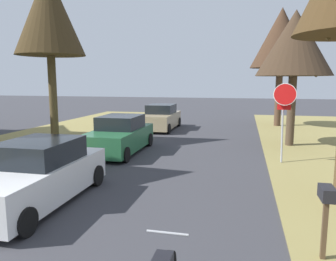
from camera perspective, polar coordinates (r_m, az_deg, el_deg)
The scene contains 8 objects.
stop_sign_far at distance 12.68m, azimuth 19.54°, elevation 4.08°, with size 0.81×0.62×2.93m.
street_tree_right_mid_b at distance 16.37m, azimuth 21.19°, elevation 13.85°, with size 3.41×3.41×6.18m.
street_tree_right_far at distance 23.47m, azimuth 19.10°, elevation 14.87°, with size 3.91×3.91×7.73m.
street_tree_left_mid_b at distance 16.70m, azimuth -20.03°, elevation 18.56°, with size 3.16×3.16×8.02m.
parked_sedan_white at distance 8.93m, azimuth -21.89°, elevation -7.16°, with size 1.99×4.42×1.57m.
parked_sedan_green at distance 14.27m, azimuth -8.42°, elevation -0.89°, with size 1.99×4.42×1.57m.
parked_sedan_tan at distance 20.90m, azimuth -1.28°, elevation 2.20°, with size 1.99×4.42×1.57m.
curbside_mailbox at distance 6.18m, azimuth 25.85°, elevation -11.13°, with size 0.22×0.44×1.27m.
Camera 1 is at (2.73, -0.38, 3.05)m, focal length 35.05 mm.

